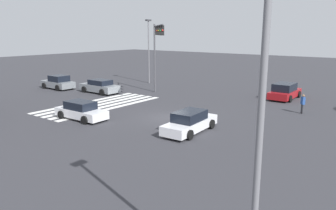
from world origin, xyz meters
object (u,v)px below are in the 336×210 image
(traffic_signal_mast, at_px, (157,41))
(car_2, at_px, (100,87))
(street_light_pole_a, at_px, (263,82))
(car_0, at_px, (58,83))
(car_1, at_px, (190,122))
(car_4, at_px, (285,91))
(pedestrian, at_px, (303,103))
(street_light_pole_b, at_px, (149,46))
(car_3, at_px, (81,111))

(traffic_signal_mast, bearing_deg, car_2, -118.21)
(car_2, relative_size, street_light_pole_a, 0.51)
(car_0, height_order, car_1, car_0)
(car_0, distance_m, car_4, 25.41)
(car_2, height_order, pedestrian, pedestrian)
(pedestrian, height_order, street_light_pole_b, street_light_pole_b)
(street_light_pole_b, bearing_deg, car_2, 2.62)
(car_4, bearing_deg, street_light_pole_a, -163.75)
(street_light_pole_a, bearing_deg, car_3, -115.92)
(car_2, relative_size, street_light_pole_b, 0.58)
(traffic_signal_mast, bearing_deg, car_3, -40.09)
(car_3, bearing_deg, car_1, 13.28)
(street_light_pole_b, bearing_deg, traffic_signal_mast, 46.07)
(traffic_signal_mast, bearing_deg, street_light_pole_b, -178.93)
(car_0, bearing_deg, car_1, 167.78)
(car_3, xyz_separation_m, street_light_pole_a, (8.58, 17.64, 4.86))
(car_1, height_order, car_4, car_4)
(traffic_signal_mast, height_order, street_light_pole_a, street_light_pole_a)
(traffic_signal_mast, bearing_deg, car_0, -120.57)
(car_2, relative_size, car_3, 1.07)
(car_0, bearing_deg, street_light_pole_a, 153.21)
(car_3, relative_size, street_light_pole_b, 0.55)
(traffic_signal_mast, distance_m, car_4, 13.73)
(car_1, height_order, street_light_pole_a, street_light_pole_a)
(car_0, distance_m, pedestrian, 26.91)
(traffic_signal_mast, xyz_separation_m, street_light_pole_a, (18.89, 18.53, -0.15))
(pedestrian, bearing_deg, car_3, -2.23)
(car_1, height_order, car_3, car_1)
(traffic_signal_mast, bearing_deg, pedestrian, 52.78)
(street_light_pole_a, bearing_deg, car_1, -140.06)
(car_1, xyz_separation_m, street_light_pole_b, (-14.72, -16.40, 4.19))
(car_0, distance_m, car_3, 15.20)
(traffic_signal_mast, xyz_separation_m, car_2, (2.00, -6.62, -4.96))
(car_0, xyz_separation_m, car_3, (7.08, 13.45, -0.09))
(car_2, xyz_separation_m, car_4, (-9.16, 17.25, 0.05))
(car_4, xyz_separation_m, street_light_pole_b, (0.40, -17.65, 4.11))
(car_1, bearing_deg, car_3, 102.19)
(street_light_pole_b, bearing_deg, car_3, 24.84)
(pedestrian, relative_size, street_light_pole_a, 0.17)
(car_0, height_order, street_light_pole_b, street_light_pole_b)
(pedestrian, relative_size, street_light_pole_b, 0.20)
(street_light_pole_a, relative_size, street_light_pole_b, 1.15)
(pedestrian, bearing_deg, car_4, -103.97)
(pedestrian, distance_m, street_light_pole_b, 21.80)
(car_4, bearing_deg, car_2, 117.35)
(car_3, distance_m, street_light_pole_a, 20.21)
(car_3, xyz_separation_m, car_4, (-17.48, 9.74, 0.10))
(car_4, bearing_deg, traffic_signal_mast, 123.36)
(car_1, distance_m, car_3, 8.81)
(traffic_signal_mast, height_order, street_light_pole_b, street_light_pole_b)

